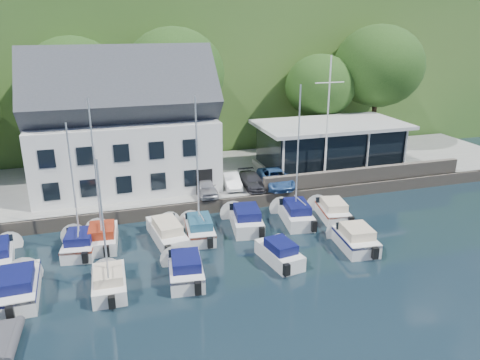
{
  "coord_description": "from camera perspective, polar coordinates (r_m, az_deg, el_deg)",
  "views": [
    {
      "loc": [
        -8.93,
        -20.81,
        13.89
      ],
      "look_at": [
        0.31,
        9.0,
        3.11
      ],
      "focal_mm": 35.0,
      "sensor_mm": 36.0,
      "label": 1
    }
  ],
  "objects": [
    {
      "name": "tree_2",
      "position": [
        43.5,
        -7.89,
        9.99
      ],
      "size": [
        9.02,
        9.02,
        12.33
      ],
      "primitive_type": null,
      "color": "black",
      "rests_on": "quay"
    },
    {
      "name": "hillside",
      "position": [
        83.5,
        -11.41,
        14.65
      ],
      "size": [
        160.0,
        75.0,
        16.0
      ],
      "primitive_type": "cube",
      "color": "#305A21",
      "rests_on": "ground"
    },
    {
      "name": "car_blue",
      "position": [
        38.0,
        4.38,
        0.31
      ],
      "size": [
        1.93,
        4.25,
        1.42
      ],
      "primitive_type": "imported",
      "rotation": [
        0.0,
        0.0,
        -0.07
      ],
      "color": "#2C5188",
      "rests_on": "quay"
    },
    {
      "name": "quay",
      "position": [
        41.55,
        -3.88,
        0.21
      ],
      "size": [
        60.0,
        13.0,
        1.0
      ],
      "primitive_type": "cube",
      "color": "gray",
      "rests_on": "ground"
    },
    {
      "name": "boat_r1_5",
      "position": [
        32.77,
        0.71,
        -4.52
      ],
      "size": [
        3.03,
        6.39,
        1.56
      ],
      "primitive_type": null,
      "rotation": [
        0.0,
        0.0,
        -0.15
      ],
      "color": "silver",
      "rests_on": "ground"
    },
    {
      "name": "boat_r1_7",
      "position": [
        35.12,
        11.13,
        -3.41
      ],
      "size": [
        2.86,
        5.94,
        1.36
      ],
      "primitive_type": null,
      "rotation": [
        0.0,
        0.0,
        -0.17
      ],
      "color": "silver",
      "rests_on": "ground"
    },
    {
      "name": "tree_4",
      "position": [
        48.73,
        9.65,
        9.28
      ],
      "size": [
        7.08,
        7.08,
        9.67
      ],
      "primitive_type": null,
      "color": "black",
      "rests_on": "quay"
    },
    {
      "name": "car_dgrey",
      "position": [
        37.63,
        1.49,
        -0.07
      ],
      "size": [
        1.63,
        3.89,
        1.12
      ],
      "primitive_type": "imported",
      "rotation": [
        0.0,
        0.0,
        -0.02
      ],
      "color": "#2C2C31",
      "rests_on": "quay"
    },
    {
      "name": "harbor_building",
      "position": [
        38.33,
        -13.96,
        5.62
      ],
      "size": [
        14.4,
        8.2,
        8.7
      ],
      "primitive_type": null,
      "color": "silver",
      "rests_on": "quay"
    },
    {
      "name": "quay_face",
      "position": [
        35.65,
        -1.43,
        -3.01
      ],
      "size": [
        60.0,
        0.3,
        1.0
      ],
      "primitive_type": "cube",
      "color": "#61594E",
      "rests_on": "ground"
    },
    {
      "name": "boat_r2_3",
      "position": [
        28.42,
        4.83,
        -8.61
      ],
      "size": [
        2.5,
        5.24,
        1.45
      ],
      "primitive_type": null,
      "rotation": [
        0.0,
        0.0,
        0.17
      ],
      "color": "silver",
      "rests_on": "ground"
    },
    {
      "name": "car_silver",
      "position": [
        36.22,
        -4.29,
        -0.79
      ],
      "size": [
        1.5,
        3.69,
        1.25
      ],
      "primitive_type": "imported",
      "rotation": [
        0.0,
        0.0,
        -0.01
      ],
      "color": "#A0A0A5",
      "rests_on": "quay"
    },
    {
      "name": "tree_1",
      "position": [
        44.2,
        -19.3,
        8.77
      ],
      "size": [
        8.49,
        8.49,
        11.6
      ],
      "primitive_type": null,
      "color": "black",
      "rests_on": "quay"
    },
    {
      "name": "boat_r1_4",
      "position": [
        30.27,
        -5.2,
        0.71
      ],
      "size": [
        2.44,
        6.03,
        8.8
      ],
      "primitive_type": null,
      "rotation": [
        0.0,
        0.0,
        -0.09
      ],
      "color": "silver",
      "rests_on": "ground"
    },
    {
      "name": "boat_r1_1",
      "position": [
        29.88,
        -19.62,
        -0.92
      ],
      "size": [
        2.75,
        5.48,
        8.49
      ],
      "primitive_type": null,
      "rotation": [
        0.0,
        0.0,
        -0.14
      ],
      "color": "silver",
      "rests_on": "ground"
    },
    {
      "name": "boat_r2_2",
      "position": [
        26.83,
        -6.67,
        -10.4
      ],
      "size": [
        2.64,
        5.79,
        1.5
      ],
      "primitive_type": null,
      "rotation": [
        0.0,
        0.0,
        -0.12
      ],
      "color": "silver",
      "rests_on": "ground"
    },
    {
      "name": "ground",
      "position": [
        26.56,
        5.24,
        -12.55
      ],
      "size": [
        180.0,
        180.0,
        0.0
      ],
      "primitive_type": "plane",
      "color": "black",
      "rests_on": "ground"
    },
    {
      "name": "field_patch",
      "position": [
        92.4,
        -7.1,
        20.32
      ],
      "size": [
        50.0,
        30.0,
        0.3
      ],
      "primitive_type": "cube",
      "color": "#5B6B35",
      "rests_on": "hillside"
    },
    {
      "name": "tree_5",
      "position": [
        50.98,
        16.3,
        10.8
      ],
      "size": [
        9.12,
        9.12,
        12.46
      ],
      "primitive_type": null,
      "color": "black",
      "rests_on": "quay"
    },
    {
      "name": "boat_r1_3",
      "position": [
        31.23,
        -8.91,
        -6.07
      ],
      "size": [
        2.66,
        7.02,
        1.5
      ],
      "primitive_type": null,
      "rotation": [
        0.0,
        0.0,
        0.12
      ],
      "color": "silver",
      "rests_on": "ground"
    },
    {
      "name": "flagpole",
      "position": [
        38.11,
        10.6,
        7.0
      ],
      "size": [
        2.47,
        0.2,
        10.28
      ],
      "primitive_type": null,
      "color": "silver",
      "rests_on": "quay"
    },
    {
      "name": "car_white",
      "position": [
        37.71,
        -1.1,
        0.01
      ],
      "size": [
        1.57,
        3.64,
        1.16
      ],
      "primitive_type": "imported",
      "rotation": [
        0.0,
        0.0,
        -0.1
      ],
      "color": "silver",
      "rests_on": "quay"
    },
    {
      "name": "boat_r2_4",
      "position": [
        30.91,
        13.8,
        -6.68
      ],
      "size": [
        2.67,
        5.6,
        1.52
      ],
      "primitive_type": null,
      "rotation": [
        0.0,
        0.0,
        -0.1
      ],
      "color": "silver",
      "rests_on": "ground"
    },
    {
      "name": "seawall",
      "position": [
        40.33,
        15.03,
        0.64
      ],
      "size": [
        18.0,
        0.5,
        1.2
      ],
      "primitive_type": "cube",
      "color": "#61594E",
      "rests_on": "quay"
    },
    {
      "name": "boat_r2_1",
      "position": [
        25.0,
        -16.4,
        -4.72
      ],
      "size": [
        2.03,
        5.2,
        8.28
      ],
      "primitive_type": null,
      "rotation": [
        0.0,
        0.0,
        -0.02
      ],
      "color": "silver",
      "rests_on": "ground"
    },
    {
      "name": "club_pavilion",
      "position": [
        43.24,
        10.88,
        4.19
      ],
      "size": [
        13.2,
        7.2,
        4.1
      ],
      "primitive_type": null,
      "color": "black",
      "rests_on": "quay"
    },
    {
      "name": "boat_r1_2",
      "position": [
        30.26,
        -17.09,
        -0.18
      ],
      "size": [
        2.44,
        5.55,
        8.71
      ],
      "primitive_type": null,
      "rotation": [
        0.0,
        0.0,
        -0.08
      ],
      "color": "silver",
      "rests_on": "ground"
    },
    {
      "name": "boat_r2_0",
      "position": [
        27.59,
        -25.44,
        -11.37
      ],
      "size": [
        2.34,
        6.4,
        1.55
      ],
      "primitive_type": null,
      "rotation": [
        0.0,
        0.0,
        0.03
      ],
      "color": "silver",
      "rests_on": "ground"
    },
    {
      "name": "boat_r1_6",
      "position": [
        32.62,
        7.03,
        2.58
      ],
      "size": [
        2.85,
        6.44,
        9.44
      ],
      "primitive_type": null,
      "rotation": [
        0.0,
        0.0,
        -0.15
      ],
      "color": "silver",
      "rests_on": "ground"
    }
  ]
}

